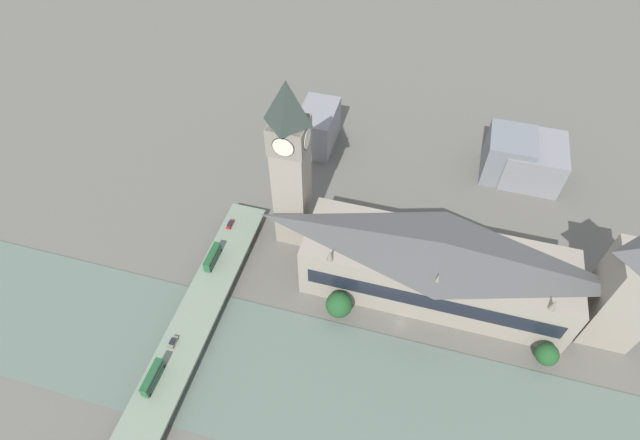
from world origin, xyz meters
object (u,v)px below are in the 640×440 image
(clock_tower, at_px, (291,163))
(car_southbound_lead, at_px, (173,342))
(parliament_hall, at_px, (436,268))
(victoria_tower, at_px, (629,291))
(car_northbound_mid, at_px, (230,224))
(double_decker_bus_mid, at_px, (153,377))
(road_bridge, at_px, (182,346))
(double_decker_bus_lead, at_px, (212,257))

(clock_tower, height_order, car_southbound_lead, clock_tower)
(car_southbound_lead, bearing_deg, parliament_hall, -59.67)
(victoria_tower, distance_m, car_northbound_mid, 141.79)
(victoria_tower, height_order, car_southbound_lead, victoria_tower)
(parliament_hall, relative_size, double_decker_bus_mid, 8.04)
(road_bridge, distance_m, double_decker_bus_lead, 35.04)
(car_northbound_mid, height_order, car_southbound_lead, car_southbound_lead)
(car_northbound_mid, bearing_deg, clock_tower, -74.78)
(clock_tower, bearing_deg, victoria_tower, -96.24)
(parliament_hall, relative_size, car_northbound_mid, 19.66)
(parliament_hall, xyz_separation_m, car_southbound_lead, (-47.06, 80.45, -8.39))
(clock_tower, height_order, car_northbound_mid, clock_tower)
(parliament_hall, bearing_deg, road_bridge, 121.11)
(victoria_tower, relative_size, car_southbound_lead, 12.01)
(double_decker_bus_lead, bearing_deg, double_decker_bus_mid, -179.39)
(double_decker_bus_lead, bearing_deg, parliament_hall, -81.46)
(victoria_tower, distance_m, road_bridge, 145.97)
(parliament_hall, relative_size, clock_tower, 1.29)
(victoria_tower, relative_size, road_bridge, 0.40)
(parliament_hall, distance_m, clock_tower, 63.08)
(double_decker_bus_mid, distance_m, car_southbound_lead, 13.58)
(parliament_hall, bearing_deg, victoria_tower, -89.94)
(road_bridge, relative_size, car_southbound_lead, 29.91)
(car_southbound_lead, bearing_deg, road_bridge, -85.85)
(clock_tower, relative_size, road_bridge, 0.57)
(road_bridge, relative_size, car_northbound_mid, 27.02)
(parliament_hall, bearing_deg, double_decker_bus_lead, 98.54)
(victoria_tower, relative_size, car_northbound_mid, 10.85)
(victoria_tower, xyz_separation_m, double_decker_bus_mid, (-60.56, 139.53, -16.18))
(car_southbound_lead, bearing_deg, car_northbound_mid, 0.99)
(double_decker_bus_mid, relative_size, car_southbound_lead, 2.70)
(clock_tower, xyz_separation_m, car_southbound_lead, (-59.77, 23.88, -33.23))
(double_decker_bus_mid, height_order, car_southbound_lead, double_decker_bus_mid)
(road_bridge, height_order, car_northbound_mid, car_northbound_mid)
(clock_tower, distance_m, double_decker_bus_lead, 46.86)
(clock_tower, bearing_deg, car_northbound_mid, 105.22)
(victoria_tower, relative_size, double_decker_bus_mid, 4.44)
(parliament_hall, height_order, car_southbound_lead, parliament_hall)
(parliament_hall, distance_m, double_decker_bus_lead, 82.07)
(clock_tower, relative_size, victoria_tower, 1.41)
(road_bridge, xyz_separation_m, double_decker_bus_lead, (34.70, 3.25, 3.57))
(victoria_tower, xyz_separation_m, car_northbound_mid, (5.90, 140.50, -18.16))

